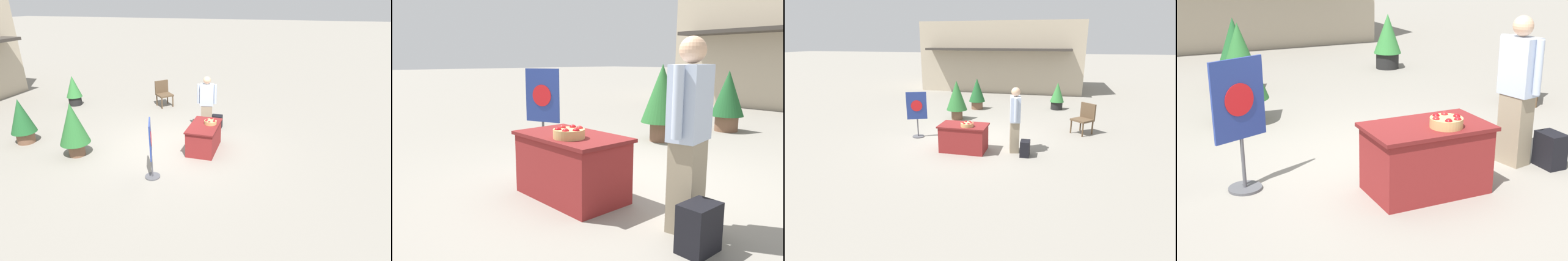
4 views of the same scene
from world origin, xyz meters
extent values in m
plane|color=gray|center=(0.00, 0.00, 0.00)|extent=(120.00, 120.00, 0.00)
cube|color=#B7A88E|center=(-0.77, 10.96, 1.97)|extent=(9.23, 4.92, 3.93)
cube|color=#38332D|center=(-0.77, 8.04, 2.44)|extent=(7.85, 0.90, 0.12)
cube|color=maroon|center=(0.10, -0.94, 0.35)|extent=(1.22, 0.73, 0.70)
cube|color=maroon|center=(0.10, -0.94, 0.72)|extent=(1.30, 0.78, 0.04)
cylinder|color=tan|center=(0.24, -1.08, 0.79)|extent=(0.34, 0.34, 0.10)
sphere|color=#A30F14|center=(0.36, -1.08, 0.83)|extent=(0.08, 0.08, 0.08)
sphere|color=red|center=(0.28, -0.97, 0.83)|extent=(0.08, 0.08, 0.08)
sphere|color=#A30F14|center=(0.18, -0.98, 0.83)|extent=(0.08, 0.08, 0.08)
sphere|color=red|center=(0.12, -1.07, 0.83)|extent=(0.08, 0.08, 0.08)
sphere|color=#A30F14|center=(0.19, -1.19, 0.83)|extent=(0.08, 0.08, 0.08)
sphere|color=red|center=(0.31, -1.18, 0.83)|extent=(0.08, 0.08, 0.08)
cube|color=gray|center=(1.46, -0.68, 0.43)|extent=(0.30, 0.38, 0.85)
cube|color=silver|center=(1.46, -0.68, 1.19)|extent=(0.33, 0.46, 0.67)
sphere|color=tan|center=(1.46, -0.68, 1.65)|extent=(0.24, 0.24, 0.24)
cylinder|color=silver|center=(1.51, -0.93, 1.22)|extent=(0.09, 0.09, 0.62)
cylinder|color=silver|center=(1.41, -0.42, 1.22)|extent=(0.09, 0.09, 0.62)
cube|color=black|center=(1.78, -0.96, 0.21)|extent=(0.24, 0.34, 0.42)
cylinder|color=#4C4C51|center=(-1.66, -0.11, 0.01)|extent=(0.36, 0.36, 0.03)
cylinder|color=#4C4C51|center=(-1.66, -0.11, 0.31)|extent=(0.04, 0.04, 0.55)
cube|color=navy|center=(-1.66, -0.11, 1.00)|extent=(0.58, 0.26, 0.85)
cylinder|color=red|center=(-1.65, -0.13, 1.00)|extent=(0.32, 0.14, 0.34)
cylinder|color=brown|center=(3.37, 1.15, 0.22)|extent=(0.05, 0.05, 0.43)
cylinder|color=brown|center=(3.03, 1.47, 0.22)|extent=(0.05, 0.05, 0.43)
cylinder|color=brown|center=(3.69, 1.49, 0.22)|extent=(0.05, 0.05, 0.43)
cylinder|color=brown|center=(3.35, 1.81, 0.22)|extent=(0.05, 0.05, 0.43)
cube|color=brown|center=(3.36, 1.48, 0.46)|extent=(0.78, 0.78, 0.06)
cube|color=brown|center=(3.53, 1.66, 0.74)|extent=(0.44, 0.42, 0.49)
cylinder|color=brown|center=(-0.87, 4.25, 0.17)|extent=(0.50, 0.50, 0.34)
cone|color=#1E5628|center=(-0.87, 4.25, 0.84)|extent=(0.71, 0.71, 1.00)
cylinder|color=brown|center=(-1.16, 2.31, 0.19)|extent=(0.42, 0.42, 0.37)
cone|color=#28662D|center=(-1.16, 2.31, 0.93)|extent=(0.79, 0.79, 1.11)
cylinder|color=black|center=(2.55, 5.00, 0.17)|extent=(0.50, 0.50, 0.34)
cone|color=#337A38|center=(2.55, 5.00, 0.76)|extent=(0.60, 0.60, 0.84)
camera|label=1|loc=(-7.41, -2.78, 3.92)|focal=28.00mm
camera|label=2|loc=(3.37, -3.56, 1.57)|focal=35.00mm
camera|label=3|loc=(2.45, -8.55, 2.96)|focal=28.00mm
camera|label=4|loc=(-2.64, -5.57, 2.45)|focal=50.00mm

